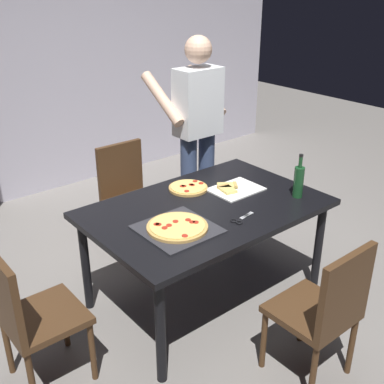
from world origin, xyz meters
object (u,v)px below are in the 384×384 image
at_px(second_pizza_plain, 188,188).
at_px(dining_table, 206,215).
at_px(chair_far_side, 128,190).
at_px(person_serving_pizza, 197,128).
at_px(pepperoni_pizza_on_tray, 177,227).
at_px(chair_left_end, 28,311).
at_px(wine_bottle, 299,181).
at_px(kitchen_scissors, 240,219).
at_px(chair_near_camera, 325,307).

bearing_deg(second_pizza_plain, dining_table, -105.32).
distance_m(dining_table, second_pizza_plain, 0.31).
distance_m(chair_far_side, person_serving_pizza, 0.78).
bearing_deg(person_serving_pizza, pepperoni_pizza_on_tray, -135.08).
bearing_deg(chair_left_end, wine_bottle, -8.95).
distance_m(dining_table, pepperoni_pizza_on_tray, 0.39).
height_order(person_serving_pizza, pepperoni_pizza_on_tray, person_serving_pizza).
bearing_deg(chair_left_end, chair_far_side, 38.17).
xyz_separation_m(pepperoni_pizza_on_tray, kitchen_scissors, (0.38, -0.16, -0.01)).
bearing_deg(wine_bottle, chair_near_camera, -129.88).
bearing_deg(chair_far_side, pepperoni_pizza_on_tray, -107.15).
height_order(chair_left_end, second_pizza_plain, chair_left_end).
xyz_separation_m(chair_far_side, wine_bottle, (0.59, -1.30, 0.36)).
relative_size(chair_left_end, pepperoni_pizza_on_tray, 2.06).
bearing_deg(chair_left_end, person_serving_pizza, 22.98).
relative_size(dining_table, chair_left_end, 1.76).
distance_m(chair_near_camera, chair_far_side, 2.01).
xyz_separation_m(wine_bottle, second_pizza_plain, (-0.51, 0.59, -0.11)).
height_order(pepperoni_pizza_on_tray, wine_bottle, wine_bottle).
bearing_deg(kitchen_scissors, person_serving_pizza, 63.36).
height_order(chair_far_side, wine_bottle, wine_bottle).
bearing_deg(chair_near_camera, chair_left_end, 141.83).
distance_m(chair_left_end, wine_bottle, 1.93).
bearing_deg(dining_table, chair_near_camera, -90.00).
bearing_deg(second_pizza_plain, person_serving_pizza, 45.08).
relative_size(dining_table, kitchen_scissors, 8.06).
height_order(chair_near_camera, kitchen_scissors, chair_near_camera).
bearing_deg(wine_bottle, pepperoni_pizza_on_tray, 170.54).
xyz_separation_m(person_serving_pizza, pepperoni_pizza_on_tray, (-0.93, -0.92, -0.23)).
distance_m(dining_table, chair_near_camera, 1.02).
height_order(chair_left_end, kitchen_scissors, chair_left_end).
relative_size(chair_near_camera, wine_bottle, 2.85).
distance_m(chair_far_side, pepperoni_pizza_on_tray, 1.22).
relative_size(dining_table, pepperoni_pizza_on_tray, 3.62).
relative_size(kitchen_scissors, second_pizza_plain, 0.69).
distance_m(wine_bottle, kitchen_scissors, 0.57).
bearing_deg(chair_far_side, wine_bottle, -65.47).
bearing_deg(dining_table, chair_far_side, 90.00).
height_order(chair_near_camera, chair_far_side, same).
distance_m(chair_far_side, wine_bottle, 1.47).
xyz_separation_m(chair_left_end, wine_bottle, (1.87, -0.30, 0.36)).
bearing_deg(chair_near_camera, kitchen_scissors, 87.43).
relative_size(person_serving_pizza, second_pizza_plain, 6.17).
bearing_deg(kitchen_scissors, pepperoni_pizza_on_tray, 158.05).
relative_size(dining_table, person_serving_pizza, 0.91).
relative_size(chair_far_side, person_serving_pizza, 0.51).
bearing_deg(chair_left_end, kitchen_scissors, -12.58).
bearing_deg(wine_bottle, dining_table, 153.57).
bearing_deg(kitchen_scissors, chair_far_side, 91.41).
distance_m(pepperoni_pizza_on_tray, wine_bottle, 0.96).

